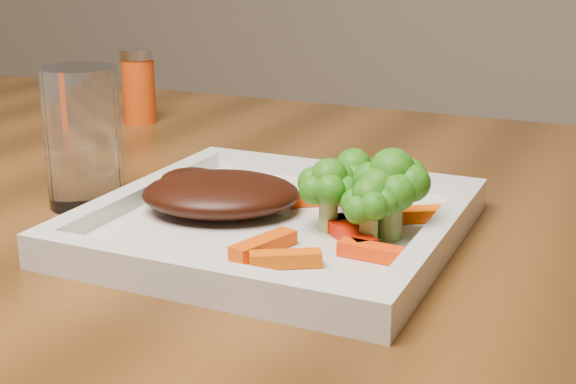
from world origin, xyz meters
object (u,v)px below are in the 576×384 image
at_px(steak, 221,194).
at_px(spice_shaker, 139,86).
at_px(plate, 276,228).
at_px(drinking_glass, 83,138).

xyz_separation_m(steak, spice_shaker, (-0.28, 0.29, 0.02)).
height_order(plate, spice_shaker, spice_shaker).
bearing_deg(plate, drinking_glass, 179.72).
height_order(plate, steak, steak).
relative_size(plate, steak, 2.13).
distance_m(plate, spice_shaker, 0.44).
bearing_deg(steak, plate, -2.90).
bearing_deg(drinking_glass, steak, 0.71).
bearing_deg(steak, drinking_glass, -179.29).
bearing_deg(steak, spice_shaker, 133.66).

